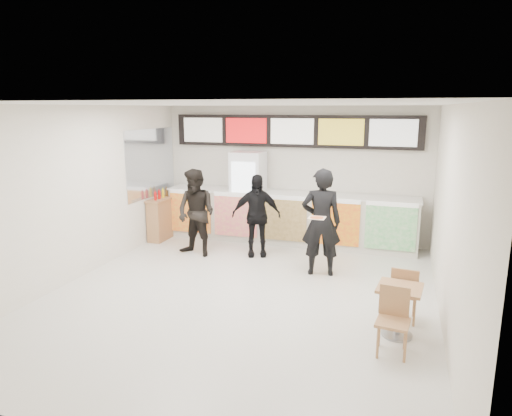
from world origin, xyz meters
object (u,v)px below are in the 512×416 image
at_px(customer_left, 196,213).
at_px(condiment_ledge, 162,218).
at_px(customer_mid, 256,215).
at_px(drinks_fridge, 248,196).
at_px(customer_main, 321,222).
at_px(service_counter, 288,218).
at_px(cafe_table, 399,302).

xyz_separation_m(customer_left, condiment_ledge, (-1.28, 0.85, -0.40)).
bearing_deg(customer_mid, condiment_ledge, 149.18).
bearing_deg(drinks_fridge, customer_main, -41.73).
relative_size(service_counter, cafe_table, 3.89).
relative_size(drinks_fridge, condiment_ledge, 1.77).
distance_m(customer_left, condiment_ledge, 1.59).
height_order(service_counter, customer_mid, customer_mid).
bearing_deg(service_counter, customer_left, -136.86).
bearing_deg(customer_main, customer_left, -18.97).
xyz_separation_m(customer_mid, condiment_ledge, (-2.43, 0.48, -0.35)).
height_order(customer_main, customer_left, customer_main).
height_order(customer_mid, condiment_ledge, customer_mid).
bearing_deg(cafe_table, customer_mid, 143.34).
height_order(customer_left, customer_mid, customer_left).
height_order(customer_left, condiment_ledge, customer_left).
bearing_deg(customer_main, customer_mid, -37.42).
distance_m(drinks_fridge, customer_main, 2.65).
relative_size(customer_main, condiment_ledge, 1.71).
bearing_deg(drinks_fridge, cafe_table, -48.09).
bearing_deg(customer_left, service_counter, 56.42).
bearing_deg(customer_mid, cafe_table, -63.02).
distance_m(drinks_fridge, cafe_table, 5.05).
distance_m(service_counter, cafe_table, 4.44).
bearing_deg(drinks_fridge, customer_left, -112.49).
distance_m(service_counter, customer_main, 2.07).
distance_m(service_counter, customer_left, 2.13).
relative_size(customer_main, cafe_table, 1.35).
height_order(cafe_table, condiment_ledge, condiment_ledge).
bearing_deg(drinks_fridge, condiment_ledge, -161.97).
height_order(drinks_fridge, customer_mid, drinks_fridge).
bearing_deg(drinks_fridge, service_counter, -0.99).
bearing_deg(condiment_ledge, service_counter, 11.96).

